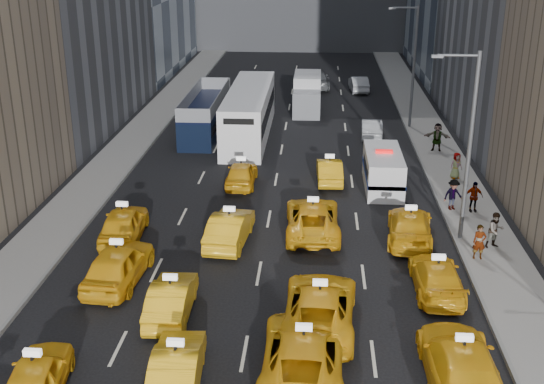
{
  "coord_description": "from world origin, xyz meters",
  "views": [
    {
      "loc": [
        2.34,
        -18.14,
        13.79
      ],
      "look_at": [
        0.25,
        12.64,
        2.0
      ],
      "focal_mm": 45.0,
      "sensor_mm": 36.0,
      "label": 1
    }
  ],
  "objects_px": {
    "double_decker": "(206,113)",
    "box_truck": "(307,94)",
    "pedestrian_0": "(479,242)",
    "nypd_van": "(383,171)",
    "city_bus": "(249,113)"
  },
  "relations": [
    {
      "from": "city_bus",
      "to": "pedestrian_0",
      "type": "distance_m",
      "value": 22.91
    },
    {
      "from": "double_decker",
      "to": "pedestrian_0",
      "type": "relative_size",
      "value": 6.52
    },
    {
      "from": "double_decker",
      "to": "city_bus",
      "type": "bearing_deg",
      "value": -5.99
    },
    {
      "from": "double_decker",
      "to": "box_truck",
      "type": "xyz_separation_m",
      "value": [
        7.27,
        6.99,
        -0.06
      ]
    },
    {
      "from": "nypd_van",
      "to": "box_truck",
      "type": "distance_m",
      "value": 18.46
    },
    {
      "from": "city_bus",
      "to": "pedestrian_0",
      "type": "xyz_separation_m",
      "value": [
        12.17,
        -19.4,
        -0.74
      ]
    },
    {
      "from": "box_truck",
      "to": "nypd_van",
      "type": "bearing_deg",
      "value": -68.12
    },
    {
      "from": "double_decker",
      "to": "pedestrian_0",
      "type": "distance_m",
      "value": 25.33
    },
    {
      "from": "nypd_van",
      "to": "pedestrian_0",
      "type": "bearing_deg",
      "value": -70.48
    },
    {
      "from": "nypd_van",
      "to": "city_bus",
      "type": "height_order",
      "value": "city_bus"
    },
    {
      "from": "nypd_van",
      "to": "pedestrian_0",
      "type": "relative_size",
      "value": 3.3
    },
    {
      "from": "box_truck",
      "to": "pedestrian_0",
      "type": "distance_m",
      "value": 28.27
    },
    {
      "from": "box_truck",
      "to": "pedestrian_0",
      "type": "bearing_deg",
      "value": -66.06
    },
    {
      "from": "city_bus",
      "to": "box_truck",
      "type": "relative_size",
      "value": 2.05
    },
    {
      "from": "box_truck",
      "to": "pedestrian_0",
      "type": "relative_size",
      "value": 4.08
    }
  ]
}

